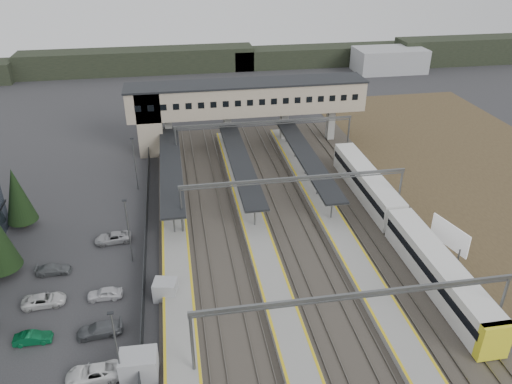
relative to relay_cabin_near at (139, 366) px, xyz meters
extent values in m
plane|color=#2B2B2D|center=(6.58, 7.34, -1.31)|extent=(220.00, 220.00, 0.00)
cylinder|color=black|center=(-15.42, 17.34, -0.71)|extent=(0.44, 0.44, 1.20)
cylinder|color=black|center=(-15.42, 27.34, -0.71)|extent=(0.44, 0.44, 1.20)
cone|color=black|center=(-15.42, 27.34, 3.29)|extent=(3.74, 3.74, 7.20)
imported|color=#074A27|center=(-9.92, 5.84, -0.75)|extent=(3.43, 1.22, 1.13)
imported|color=silver|center=(-9.92, 11.14, -0.72)|extent=(4.36, 2.18, 1.18)
imported|color=#54585B|center=(-9.92, 16.44, -0.76)|extent=(3.83, 1.58, 1.11)
imported|color=white|center=(-3.92, 0.54, -0.67)|extent=(4.70, 2.31, 1.29)
imported|color=#52555A|center=(-3.92, 5.84, -0.69)|extent=(4.41, 2.03, 1.25)
imported|color=silver|center=(-3.92, 11.14, -0.70)|extent=(3.61, 1.49, 1.22)
imported|color=#A1A1A4|center=(-3.92, 21.74, -0.70)|extent=(4.56, 2.39, 1.23)
cylinder|color=slate|center=(-1.42, -0.66, 2.69)|extent=(0.16, 0.16, 8.00)
cube|color=black|center=(-1.42, -0.66, 6.69)|extent=(0.50, 0.25, 0.15)
cylinder|color=slate|center=(-1.42, 17.34, 2.69)|extent=(0.16, 0.16, 8.00)
cube|color=black|center=(-1.42, 17.34, 6.69)|extent=(0.50, 0.25, 0.15)
cylinder|color=slate|center=(-1.42, 35.34, 2.69)|extent=(0.16, 0.16, 8.00)
cube|color=black|center=(-1.42, 35.34, 6.69)|extent=(0.50, 0.25, 0.15)
cube|color=#26282B|center=(0.08, 12.34, -0.31)|extent=(0.08, 90.00, 2.00)
cube|color=#999B9F|center=(0.00, 0.00, 0.00)|extent=(3.23, 2.41, 2.63)
cube|color=#999B9F|center=(2.31, 10.10, -0.24)|extent=(2.69, 2.40, 2.14)
cube|color=#35322A|center=(18.58, 12.34, -1.21)|extent=(34.00, 90.00, 0.20)
cube|color=#59544C|center=(5.86, 12.34, -1.03)|extent=(0.08, 90.00, 0.14)
cube|color=#59544C|center=(7.30, 12.34, -1.03)|extent=(0.08, 90.00, 0.14)
cube|color=#59544C|center=(9.86, 12.34, -1.03)|extent=(0.08, 90.00, 0.14)
cube|color=#59544C|center=(11.30, 12.34, -1.03)|extent=(0.08, 90.00, 0.14)
cube|color=#59544C|center=(15.86, 12.34, -1.03)|extent=(0.08, 90.00, 0.14)
cube|color=#59544C|center=(17.30, 12.34, -1.03)|extent=(0.08, 90.00, 0.14)
cube|color=#59544C|center=(19.86, 12.34, -1.03)|extent=(0.08, 90.00, 0.14)
cube|color=#59544C|center=(21.30, 12.34, -1.03)|extent=(0.08, 90.00, 0.14)
cube|color=#59544C|center=(25.86, 12.34, -1.03)|extent=(0.08, 90.00, 0.14)
cube|color=#59544C|center=(27.30, 12.34, -1.03)|extent=(0.08, 90.00, 0.14)
cube|color=#59544C|center=(29.86, 12.34, -1.03)|extent=(0.08, 90.00, 0.14)
cube|color=#59544C|center=(31.30, 12.34, -1.03)|extent=(0.08, 90.00, 0.14)
cube|color=gray|center=(3.58, 12.34, -0.86)|extent=(3.20, 82.00, 0.90)
cube|color=gold|center=(2.13, 12.34, -0.40)|extent=(0.25, 82.00, 0.02)
cube|color=gold|center=(5.03, 12.34, -0.40)|extent=(0.25, 82.00, 0.02)
cube|color=gray|center=(13.58, 12.34, -0.86)|extent=(3.20, 82.00, 0.90)
cube|color=gold|center=(12.13, 12.34, -0.40)|extent=(0.25, 82.00, 0.02)
cube|color=gold|center=(15.03, 12.34, -0.40)|extent=(0.25, 82.00, 0.02)
cube|color=gray|center=(23.58, 12.34, -0.86)|extent=(3.20, 82.00, 0.90)
cube|color=gold|center=(22.13, 12.34, -0.40)|extent=(0.25, 82.00, 0.02)
cube|color=gold|center=(25.03, 12.34, -0.40)|extent=(0.25, 82.00, 0.02)
cube|color=black|center=(3.58, 34.34, 2.69)|extent=(3.00, 30.00, 0.25)
cube|color=slate|center=(3.58, 34.34, 2.54)|extent=(3.10, 30.00, 0.12)
cylinder|color=slate|center=(3.58, 21.34, 1.09)|extent=(0.20, 0.20, 3.10)
cylinder|color=slate|center=(3.58, 27.84, 1.09)|extent=(0.20, 0.20, 3.10)
cylinder|color=slate|center=(3.58, 34.34, 1.09)|extent=(0.20, 0.20, 3.10)
cylinder|color=slate|center=(3.58, 40.84, 1.09)|extent=(0.20, 0.20, 3.10)
cylinder|color=slate|center=(3.58, 47.34, 1.09)|extent=(0.20, 0.20, 3.10)
cube|color=black|center=(13.58, 34.34, 2.69)|extent=(3.00, 30.00, 0.25)
cube|color=slate|center=(13.58, 34.34, 2.54)|extent=(3.10, 30.00, 0.12)
cylinder|color=slate|center=(13.58, 21.34, 1.09)|extent=(0.20, 0.20, 3.10)
cylinder|color=slate|center=(13.58, 27.84, 1.09)|extent=(0.20, 0.20, 3.10)
cylinder|color=slate|center=(13.58, 34.34, 1.09)|extent=(0.20, 0.20, 3.10)
cylinder|color=slate|center=(13.58, 40.84, 1.09)|extent=(0.20, 0.20, 3.10)
cylinder|color=slate|center=(13.58, 47.34, 1.09)|extent=(0.20, 0.20, 3.10)
cube|color=black|center=(23.58, 34.34, 2.69)|extent=(3.00, 30.00, 0.25)
cube|color=slate|center=(23.58, 34.34, 2.54)|extent=(3.10, 30.00, 0.12)
cylinder|color=slate|center=(23.58, 21.34, 1.09)|extent=(0.20, 0.20, 3.10)
cylinder|color=slate|center=(23.58, 27.84, 1.09)|extent=(0.20, 0.20, 3.10)
cylinder|color=slate|center=(23.58, 34.34, 1.09)|extent=(0.20, 0.20, 3.10)
cylinder|color=slate|center=(23.58, 40.84, 1.09)|extent=(0.20, 0.20, 3.10)
cylinder|color=slate|center=(23.58, 47.34, 1.09)|extent=(0.20, 0.20, 3.10)
cube|color=tan|center=(17.08, 49.34, 7.19)|extent=(40.00, 6.00, 5.00)
cube|color=black|center=(17.08, 49.34, 9.74)|extent=(40.40, 6.40, 0.30)
cube|color=tan|center=(0.58, 49.34, 4.19)|extent=(4.00, 6.00, 11.00)
cube|color=black|center=(-0.92, 46.32, 7.29)|extent=(1.00, 0.06, 1.00)
cube|color=black|center=(1.08, 46.32, 7.29)|extent=(1.00, 0.06, 1.00)
cube|color=black|center=(3.08, 46.32, 7.29)|extent=(1.00, 0.06, 1.00)
cube|color=black|center=(5.08, 46.32, 7.29)|extent=(1.00, 0.06, 1.00)
cube|color=black|center=(7.08, 46.32, 7.29)|extent=(1.00, 0.06, 1.00)
cube|color=black|center=(9.08, 46.32, 7.29)|extent=(1.00, 0.06, 1.00)
cube|color=black|center=(11.08, 46.32, 7.29)|extent=(1.00, 0.06, 1.00)
cube|color=black|center=(13.08, 46.32, 7.29)|extent=(1.00, 0.06, 1.00)
cube|color=black|center=(15.08, 46.32, 7.29)|extent=(1.00, 0.06, 1.00)
cube|color=black|center=(17.08, 46.32, 7.29)|extent=(1.00, 0.06, 1.00)
cube|color=black|center=(19.08, 46.32, 7.29)|extent=(1.00, 0.06, 1.00)
cube|color=black|center=(21.08, 46.32, 7.29)|extent=(1.00, 0.06, 1.00)
cube|color=black|center=(23.08, 46.32, 7.29)|extent=(1.00, 0.06, 1.00)
cube|color=black|center=(25.08, 46.32, 7.29)|extent=(1.00, 0.06, 1.00)
cube|color=black|center=(27.08, 46.32, 7.29)|extent=(1.00, 0.06, 1.00)
cube|color=black|center=(29.08, 46.32, 7.29)|extent=(1.00, 0.06, 1.00)
cube|color=black|center=(31.08, 46.32, 7.29)|extent=(1.00, 0.06, 1.00)
cube|color=black|center=(33.08, 46.32, 7.29)|extent=(1.00, 0.06, 1.00)
cube|color=black|center=(35.08, 46.32, 7.29)|extent=(1.00, 0.06, 1.00)
cube|color=gray|center=(2.08, 49.34, 1.69)|extent=(1.20, 1.60, 6.00)
cube|color=gray|center=(3.58, 49.34, 1.69)|extent=(1.20, 1.60, 6.00)
cube|color=gray|center=(13.58, 49.34, 1.69)|extent=(1.20, 1.60, 6.00)
cube|color=gray|center=(23.58, 49.34, 1.69)|extent=(1.20, 1.60, 6.00)
cube|color=gray|center=(32.08, 49.34, 1.69)|extent=(1.20, 1.60, 6.00)
cylinder|color=slate|center=(4.58, -0.66, 2.19)|extent=(0.28, 0.28, 7.00)
cylinder|color=slate|center=(32.58, -0.66, 2.19)|extent=(0.28, 0.28, 7.00)
cube|color=slate|center=(18.58, -0.66, 5.69)|extent=(28.40, 0.25, 0.35)
cube|color=slate|center=(18.58, -0.66, 5.29)|extent=(28.40, 0.12, 0.12)
cylinder|color=slate|center=(4.58, 21.34, 2.19)|extent=(0.28, 0.28, 7.00)
cylinder|color=slate|center=(32.58, 21.34, 2.19)|extent=(0.28, 0.28, 7.00)
cube|color=slate|center=(18.58, 21.34, 5.69)|extent=(28.40, 0.25, 0.35)
cube|color=slate|center=(18.58, 21.34, 5.29)|extent=(28.40, 0.12, 0.12)
cylinder|color=slate|center=(4.58, 41.34, 2.19)|extent=(0.28, 0.28, 7.00)
cylinder|color=slate|center=(32.58, 41.34, 2.19)|extent=(0.28, 0.28, 7.00)
cube|color=slate|center=(18.58, 41.34, 5.69)|extent=(28.40, 0.25, 0.35)
cube|color=slate|center=(18.58, 41.34, 5.29)|extent=(28.40, 0.12, 0.12)
cube|color=silver|center=(30.58, 6.76, 0.87)|extent=(2.91, 20.19, 3.74)
cube|color=black|center=(30.58, 6.76, 1.29)|extent=(2.97, 19.59, 0.94)
cube|color=slate|center=(30.58, 6.76, -0.74)|extent=(2.50, 18.79, 0.52)
cube|color=silver|center=(30.58, 27.56, 0.87)|extent=(2.91, 20.19, 3.74)
cube|color=black|center=(30.58, 27.56, 1.29)|extent=(2.97, 19.59, 0.94)
cube|color=slate|center=(30.58, 27.56, -0.74)|extent=(2.50, 18.79, 0.52)
cube|color=yellow|center=(30.58, -3.24, 0.87)|extent=(2.93, 0.90, 3.74)
cylinder|color=slate|center=(34.22, 9.04, 0.21)|extent=(0.20, 0.20, 3.04)
cylinder|color=slate|center=(34.22, 13.74, 0.21)|extent=(0.20, 0.20, 3.04)
cube|color=silver|center=(34.22, 11.39, 2.05)|extent=(1.52, 5.57, 2.85)
cube|color=black|center=(-3.42, 102.34, 1.69)|extent=(60.00, 8.00, 6.00)
cube|color=black|center=(46.58, 102.34, 1.19)|extent=(50.00, 8.00, 5.00)
cube|color=black|center=(86.58, 97.34, 2.19)|extent=(40.00, 8.00, 7.00)
cube|color=#999B9F|center=(61.58, 92.34, 1.69)|extent=(18.00, 10.00, 6.00)
camera|label=1|loc=(4.60, -31.40, 32.91)|focal=35.00mm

